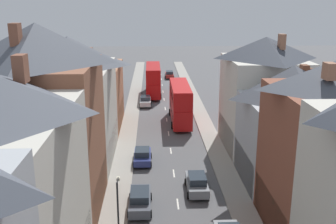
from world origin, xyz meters
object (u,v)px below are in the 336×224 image
(car_near_blue, at_px, (140,199))
(car_parked_left_b, at_px, (169,74))
(car_parked_right_a, at_px, (197,183))
(car_mid_white, at_px, (142,156))
(car_mid_black, at_px, (145,101))
(double_decker_bus_lead, at_px, (180,102))
(double_decker_bus_mid_street, at_px, (153,80))
(street_lamp, at_px, (118,214))
(car_far_grey, at_px, (153,80))

(car_near_blue, xyz_separation_m, car_parked_left_b, (4.90, 55.94, -0.04))
(car_near_blue, relative_size, car_parked_right_a, 1.08)
(car_parked_left_b, bearing_deg, car_parked_right_a, -90.00)
(car_mid_white, bearing_deg, car_mid_black, 90.00)
(double_decker_bus_lead, xyz_separation_m, car_parked_right_a, (0.01, -20.73, -1.98))
(car_mid_black, bearing_deg, double_decker_bus_mid_street, 80.35)
(car_near_blue, xyz_separation_m, car_mid_white, (0.00, 9.34, -0.04))
(street_lamp, bearing_deg, car_mid_black, 88.30)
(car_parked_left_b, distance_m, street_lamp, 62.59)
(car_parked_left_b, xyz_separation_m, street_lamp, (-6.05, -62.24, 2.45))
(double_decker_bus_mid_street, relative_size, car_parked_right_a, 2.56)
(double_decker_bus_lead, distance_m, double_decker_bus_mid_street, 16.86)
(car_mid_black, xyz_separation_m, car_mid_white, (0.00, -23.01, -0.04))
(car_mid_white, bearing_deg, street_lamp, -94.20)
(double_decker_bus_lead, distance_m, car_far_grey, 26.07)
(double_decker_bus_lead, xyz_separation_m, car_mid_black, (-4.89, 8.88, -1.98))
(car_near_blue, bearing_deg, car_far_grey, 88.49)
(car_far_grey, bearing_deg, double_decker_bus_mid_street, -90.06)
(car_near_blue, height_order, car_mid_black, car_mid_black)
(car_near_blue, height_order, street_lamp, street_lamp)
(double_decker_bus_lead, height_order, street_lamp, street_lamp)
(double_decker_bus_mid_street, distance_m, street_lamp, 46.31)
(double_decker_bus_mid_street, bearing_deg, car_parked_left_b, 77.29)
(car_parked_left_b, height_order, car_mid_white, car_mid_white)
(street_lamp, bearing_deg, double_decker_bus_mid_street, 86.98)
(car_near_blue, relative_size, car_parked_left_b, 1.03)
(double_decker_bus_mid_street, bearing_deg, car_far_grey, 89.94)
(car_mid_black, relative_size, car_parked_left_b, 0.90)
(car_far_grey, bearing_deg, car_mid_black, -94.41)
(car_parked_left_b, relative_size, car_far_grey, 1.00)
(double_decker_bus_lead, height_order, car_near_blue, double_decker_bus_lead)
(car_mid_white, xyz_separation_m, street_lamp, (-1.15, -15.65, 2.44))
(car_mid_white, xyz_separation_m, car_far_grey, (1.30, 39.87, 0.02))
(double_decker_bus_lead, distance_m, car_mid_white, 15.08)
(car_parked_left_b, bearing_deg, double_decker_bus_mid_street, -102.71)
(double_decker_bus_lead, relative_size, car_near_blue, 2.37)
(double_decker_bus_lead, bearing_deg, car_near_blue, -101.77)
(car_near_blue, distance_m, car_parked_right_a, 5.61)
(car_mid_white, bearing_deg, double_decker_bus_mid_street, 87.58)
(car_parked_right_a, bearing_deg, double_decker_bus_lead, 90.02)
(double_decker_bus_mid_street, relative_size, car_near_blue, 2.37)
(double_decker_bus_mid_street, height_order, car_mid_black, double_decker_bus_mid_street)
(car_parked_left_b, bearing_deg, street_lamp, -95.55)
(double_decker_bus_lead, bearing_deg, car_mid_black, 118.84)
(car_parked_left_b, bearing_deg, double_decker_bus_lead, -90.02)
(car_parked_left_b, distance_m, car_mid_white, 46.85)
(double_decker_bus_lead, bearing_deg, car_far_grey, 97.94)
(double_decker_bus_lead, bearing_deg, street_lamp, -101.47)
(car_parked_left_b, relative_size, street_lamp, 0.81)
(car_near_blue, height_order, car_parked_left_b, car_near_blue)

